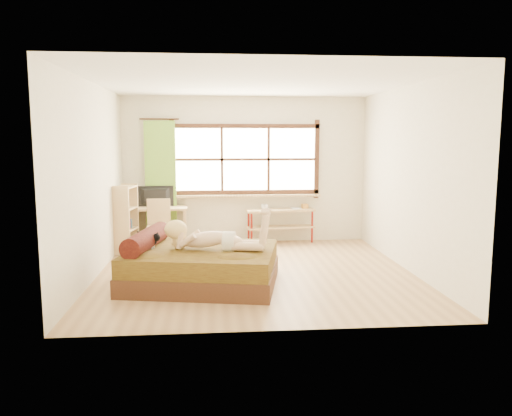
{
  "coord_description": "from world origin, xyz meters",
  "views": [
    {
      "loc": [
        -0.59,
        -7.03,
        1.91
      ],
      "look_at": [
        0.02,
        0.2,
        0.92
      ],
      "focal_mm": 35.0,
      "sensor_mm": 36.0,
      "label": 1
    }
  ],
  "objects": [
    {
      "name": "window",
      "position": [
        0.0,
        2.22,
        1.51
      ],
      "size": [
        2.8,
        0.16,
        1.46
      ],
      "color": "#FFEDBF",
      "rests_on": "wall_back"
    },
    {
      "name": "curtain",
      "position": [
        -1.55,
        2.13,
        1.15
      ],
      "size": [
        0.55,
        0.1,
        2.2
      ],
      "primitive_type": "cube",
      "color": "olive",
      "rests_on": "wall_back"
    },
    {
      "name": "monitor",
      "position": [
        -1.64,
        2.0,
        0.9
      ],
      "size": [
        0.65,
        0.11,
        0.37
      ],
      "primitive_type": "imported",
      "rotation": [
        0.0,
        0.0,
        3.19
      ],
      "color": "black",
      "rests_on": "desk"
    },
    {
      "name": "wall_front",
      "position": [
        0.0,
        -2.25,
        1.35
      ],
      "size": [
        4.5,
        0.0,
        4.5
      ],
      "primitive_type": "plane",
      "rotation": [
        -1.57,
        0.0,
        0.0
      ],
      "color": "silver",
      "rests_on": "floor"
    },
    {
      "name": "bed",
      "position": [
        -0.8,
        -0.53,
        0.26
      ],
      "size": [
        2.18,
        1.87,
        0.73
      ],
      "rotation": [
        0.0,
        0.0,
        -0.19
      ],
      "color": "#341E0F",
      "rests_on": "floor"
    },
    {
      "name": "wall_left",
      "position": [
        -2.25,
        0.0,
        1.35
      ],
      "size": [
        0.0,
        4.5,
        4.5
      ],
      "primitive_type": "plane",
      "rotation": [
        1.57,
        0.0,
        1.57
      ],
      "color": "silver",
      "rests_on": "floor"
    },
    {
      "name": "floor",
      "position": [
        0.0,
        0.0,
        0.0
      ],
      "size": [
        4.5,
        4.5,
        0.0
      ],
      "primitive_type": "plane",
      "color": "#9E754C",
      "rests_on": "ground"
    },
    {
      "name": "book",
      "position": [
        0.84,
        2.07,
        0.64
      ],
      "size": [
        0.2,
        0.26,
        0.02
      ],
      "primitive_type": "imported",
      "rotation": [
        0.0,
        0.0,
        0.14
      ],
      "color": "gray",
      "rests_on": "pipe_shelf"
    },
    {
      "name": "wall_back",
      "position": [
        0.0,
        2.25,
        1.35
      ],
      "size": [
        4.5,
        0.0,
        4.5
      ],
      "primitive_type": "plane",
      "rotation": [
        1.57,
        0.0,
        0.0
      ],
      "color": "silver",
      "rests_on": "floor"
    },
    {
      "name": "wall_right",
      "position": [
        2.25,
        0.0,
        1.35
      ],
      "size": [
        0.0,
        4.5,
        4.5
      ],
      "primitive_type": "plane",
      "rotation": [
        1.57,
        0.0,
        -1.57
      ],
      "color": "silver",
      "rests_on": "floor"
    },
    {
      "name": "ceiling",
      "position": [
        0.0,
        0.0,
        2.7
      ],
      "size": [
        4.5,
        4.5,
        0.0
      ],
      "primitive_type": "plane",
      "rotation": [
        3.14,
        0.0,
        0.0
      ],
      "color": "white",
      "rests_on": "wall_back"
    },
    {
      "name": "cup",
      "position": [
        0.34,
        2.07,
        0.68
      ],
      "size": [
        0.14,
        0.14,
        0.09
      ],
      "primitive_type": "imported",
      "rotation": [
        0.0,
        0.0,
        0.14
      ],
      "color": "gray",
      "rests_on": "pipe_shelf"
    },
    {
      "name": "desk",
      "position": [
        -1.64,
        1.95,
        0.62
      ],
      "size": [
        1.17,
        0.58,
        0.71
      ],
      "rotation": [
        0.0,
        0.0,
        0.05
      ],
      "color": "tan",
      "rests_on": "floor"
    },
    {
      "name": "bookshelf",
      "position": [
        -2.08,
        1.46,
        0.59
      ],
      "size": [
        0.36,
        0.54,
        1.15
      ],
      "rotation": [
        0.0,
        0.0,
        -0.16
      ],
      "color": "tan",
      "rests_on": "floor"
    },
    {
      "name": "chair",
      "position": [
        -1.55,
        1.58,
        0.5
      ],
      "size": [
        0.42,
        0.42,
        0.9
      ],
      "rotation": [
        0.0,
        0.0,
        0.05
      ],
      "color": "tan",
      "rests_on": "floor"
    },
    {
      "name": "woman",
      "position": [
        -0.61,
        -0.59,
        0.77
      ],
      "size": [
        1.39,
        0.63,
        0.58
      ],
      "primitive_type": null,
      "rotation": [
        0.0,
        0.0,
        -0.19
      ],
      "color": "#DAB08C",
      "rests_on": "bed"
    },
    {
      "name": "kitten",
      "position": [
        -1.48,
        -0.44,
        0.6
      ],
      "size": [
        0.3,
        0.17,
        0.23
      ],
      "primitive_type": null,
      "rotation": [
        0.0,
        0.0,
        -0.19
      ],
      "color": "black",
      "rests_on": "bed"
    },
    {
      "name": "pipe_shelf",
      "position": [
        0.65,
        2.07,
        0.46
      ],
      "size": [
        1.3,
        0.49,
        0.72
      ],
      "rotation": [
        0.0,
        0.0,
        0.14
      ],
      "color": "tan",
      "rests_on": "floor"
    }
  ]
}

